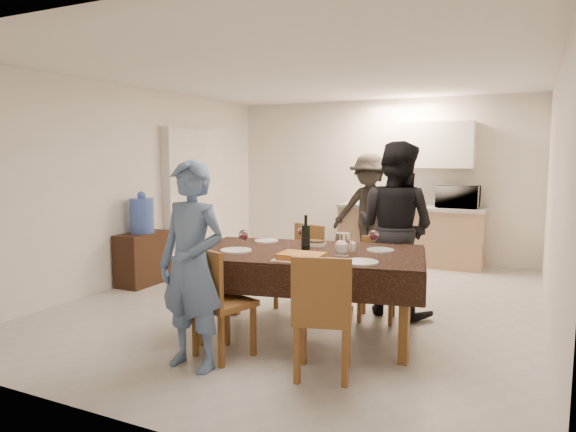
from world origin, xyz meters
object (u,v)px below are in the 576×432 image
object	(u,v)px
console	(143,258)
microwave	(458,197)
dining_table	(308,255)
savoury_tart	(302,256)
wine_bottle	(306,232)
water_jug	(142,215)
person_near	(192,266)
person_far	(395,229)
water_pitcher	(342,244)
person_kitchen	(369,210)

from	to	relation	value
console	microwave	xyz separation A→B (m)	(3.59, 2.85, 0.74)
dining_table	savoury_tart	xyz separation A→B (m)	(0.10, -0.38, 0.07)
console	wine_bottle	xyz separation A→B (m)	(2.69, -0.82, 0.64)
dining_table	water_jug	size ratio (longest dim) A/B	4.98
microwave	person_near	size ratio (longest dim) A/B	0.36
person_far	dining_table	bearing A→B (deg)	78.02
savoury_tart	person_far	size ratio (longest dim) A/B	0.24
savoury_tart	wine_bottle	bearing A→B (deg)	109.23
dining_table	console	xyz separation A→B (m)	(-2.74, 0.87, -0.43)
dining_table	water_pitcher	distance (m)	0.38
wine_bottle	person_far	size ratio (longest dim) A/B	0.18
water_jug	water_pitcher	size ratio (longest dim) A/B	2.28
water_jug	person_kitchen	size ratio (longest dim) A/B	0.27
dining_table	microwave	size ratio (longest dim) A/B	3.76
water_jug	person_near	size ratio (longest dim) A/B	0.28
water_pitcher	savoury_tart	world-z (taller)	water_pitcher
wine_bottle	person_near	distance (m)	1.22
savoury_tart	person_kitchen	distance (m)	3.69
person_far	person_kitchen	xyz separation A→B (m)	(-0.95, 2.22, -0.06)
console	savoury_tart	xyz separation A→B (m)	(2.84, -1.25, 0.50)
dining_table	water_jug	distance (m)	2.88
savoury_tart	microwave	world-z (taller)	microwave
dining_table	water_pitcher	bearing A→B (deg)	-19.63
console	savoury_tart	bearing A→B (deg)	-23.76
person_far	water_jug	bearing A→B (deg)	18.76
console	savoury_tart	distance (m)	3.15
person_far	water_pitcher	bearing A→B (deg)	95.36
console	microwave	distance (m)	4.64
wine_bottle	person_far	bearing A→B (deg)	59.04
savoury_tart	microwave	bearing A→B (deg)	79.74
wine_bottle	water_jug	bearing A→B (deg)	163.03
dining_table	person_far	distance (m)	1.19
console	person_near	bearing A→B (deg)	-41.23
wine_bottle	water_pitcher	xyz separation A→B (m)	(0.40, -0.10, -0.06)
wine_bottle	dining_table	bearing A→B (deg)	-45.00
dining_table	console	size ratio (longest dim) A/B	3.09
savoury_tart	console	bearing A→B (deg)	156.24
savoury_tart	person_near	world-z (taller)	person_near
savoury_tart	person_near	xyz separation A→B (m)	(-0.65, -0.67, -0.01)
console	person_kitchen	xyz separation A→B (m)	(2.34, 2.40, 0.52)
microwave	savoury_tart	bearing A→B (deg)	79.74
console	water_jug	size ratio (longest dim) A/B	1.61
wine_bottle	person_far	distance (m)	1.17
microwave	person_kitchen	size ratio (longest dim) A/B	0.35
person_near	water_jug	bearing A→B (deg)	142.31
wine_bottle	person_kitchen	world-z (taller)	person_kitchen
water_pitcher	microwave	size ratio (longest dim) A/B	0.33
wine_bottle	microwave	world-z (taller)	microwave
dining_table	console	distance (m)	2.91
savoury_tart	person_far	distance (m)	1.50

